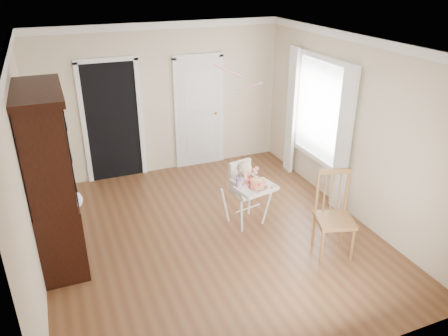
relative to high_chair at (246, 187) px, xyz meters
name	(u,v)px	position (x,y,z in m)	size (l,w,h in m)	color
floor	(211,236)	(-0.61, -0.15, -0.61)	(5.00, 5.00, 0.00)	brown
ceiling	(209,44)	(-0.61, -0.15, 2.09)	(5.00, 5.00, 0.00)	white
wall_back	(162,100)	(-0.61, 2.35, 0.74)	(4.50, 4.50, 0.00)	beige
wall_left	(25,178)	(-2.86, -0.15, 0.74)	(5.00, 5.00, 0.00)	beige
wall_right	(352,128)	(1.64, -0.15, 0.74)	(5.00, 5.00, 0.00)	beige
crown_molding	(209,50)	(-0.61, -0.15, 2.03)	(4.50, 5.00, 0.12)	white
doorway	(112,119)	(-1.51, 2.33, 0.50)	(1.06, 0.05, 2.22)	black
closet_door	(199,114)	(0.09, 2.33, 0.42)	(0.96, 0.09, 2.13)	white
window_right	(317,117)	(1.57, 0.65, 0.68)	(0.13, 1.84, 2.30)	white
high_chair	(246,187)	(0.00, 0.00, 0.00)	(0.69, 0.80, 0.99)	white
baby	(246,177)	(0.00, 0.02, 0.15)	(0.32, 0.24, 0.45)	beige
cake	(257,184)	(0.07, -0.21, 0.14)	(0.27, 0.27, 0.12)	silver
sippy_cup	(239,183)	(-0.18, -0.13, 0.16)	(0.08, 0.08, 0.19)	#EA8FC5
china_cabinet	(52,180)	(-2.60, 0.13, 0.54)	(0.61, 1.36, 2.30)	black
dining_chair	(334,217)	(0.77, -1.09, -0.07)	(0.59, 0.59, 1.15)	brown
streamer	(228,71)	(-0.06, 0.59, 1.58)	(0.03, 0.50, 0.02)	pink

